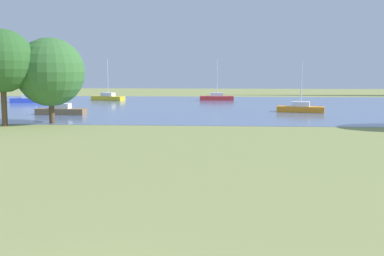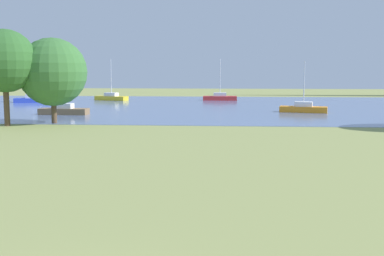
{
  "view_description": "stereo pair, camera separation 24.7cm",
  "coord_description": "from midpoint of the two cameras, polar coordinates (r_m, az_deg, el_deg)",
  "views": [
    {
      "loc": [
        2.84,
        -7.63,
        4.51
      ],
      "look_at": [
        1.21,
        16.35,
        1.52
      ],
      "focal_mm": 44.78,
      "sensor_mm": 36.0,
      "label": 1
    },
    {
      "loc": [
        3.08,
        -7.61,
        4.51
      ],
      "look_at": [
        1.21,
        16.35,
        1.52
      ],
      "focal_mm": 44.78,
      "sensor_mm": 36.0,
      "label": 2
    }
  ],
  "objects": [
    {
      "name": "ground_plane",
      "position": [
        30.11,
        -1.23,
        -1.54
      ],
      "size": [
        160.0,
        160.0,
        0.0
      ],
      "primitive_type": "plane",
      "color": "#8C9351"
    },
    {
      "name": "water_surface",
      "position": [
        57.87,
        1.52,
        2.61
      ],
      "size": [
        140.0,
        40.0,
        0.02
      ],
      "primitive_type": "cube",
      "color": "#5B729F",
      "rests_on": "ground"
    },
    {
      "name": "sailboat_red",
      "position": [
        68.7,
        3.45,
        3.67
      ],
      "size": [
        4.83,
        1.61,
        5.88
      ],
      "color": "red",
      "rests_on": "water_surface"
    },
    {
      "name": "sailboat_orange",
      "position": [
        50.97,
        13.26,
        2.31
      ],
      "size": [
        5.01,
        2.5,
        5.23
      ],
      "color": "orange",
      "rests_on": "water_surface"
    },
    {
      "name": "sailboat_brown",
      "position": [
        48.92,
        -14.88,
        2.1
      ],
      "size": [
        4.85,
        1.67,
        7.26
      ],
      "color": "brown",
      "rests_on": "water_surface"
    },
    {
      "name": "sailboat_yellow",
      "position": [
        69.59,
        -9.48,
        3.63
      ],
      "size": [
        5.03,
        2.94,
        5.83
      ],
      "color": "yellow",
      "rests_on": "water_surface"
    },
    {
      "name": "sailboat_blue",
      "position": [
        67.44,
        -18.3,
        3.26
      ],
      "size": [
        5.02,
        2.57,
        5.33
      ],
      "color": "blue",
      "rests_on": "water_surface"
    },
    {
      "name": "tree_east_near",
      "position": [
        40.4,
        -21.27,
        7.44
      ],
      "size": [
        4.95,
        4.95,
        7.6
      ],
      "color": "brown",
      "rests_on": "ground"
    },
    {
      "name": "tree_east_far",
      "position": [
        41.15,
        -16.1,
        6.42
      ],
      "size": [
        5.61,
        5.61,
        7.05
      ],
      "color": "brown",
      "rests_on": "ground"
    }
  ]
}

